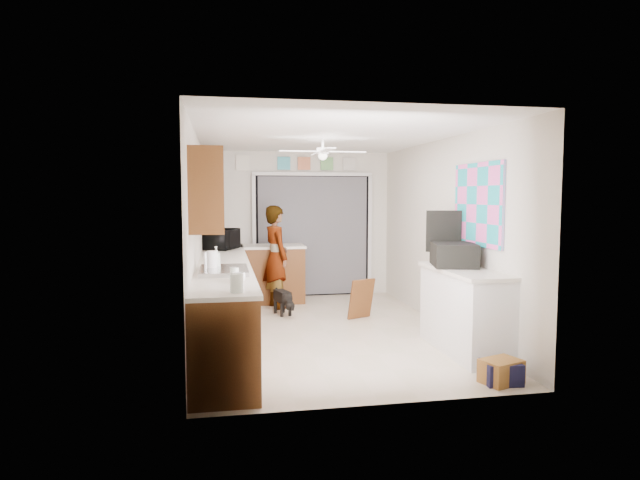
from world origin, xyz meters
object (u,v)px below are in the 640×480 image
navy_crate (501,372)px  cardboard_box (501,371)px  dog (282,301)px  suitcase (454,255)px  cup (239,278)px  man (276,257)px  microwave (222,239)px  soap_bottle (216,258)px  paper_towel_roll (212,261)px

navy_crate → cardboard_box: bearing=0.0°
navy_crate → dog: bearing=117.7°
suitcase → navy_crate: size_ratio=1.87×
cup → suitcase: (2.48, 0.75, 0.08)m
cup → navy_crate: 2.61m
suitcase → man: (-1.80, 2.50, -0.27)m
navy_crate → man: bearing=114.8°
microwave → navy_crate: size_ratio=1.67×
dog → cup: bearing=-120.2°
man → microwave: bearing=80.7°
suitcase → microwave: bearing=152.0°
microwave → navy_crate: bearing=-121.4°
soap_bottle → paper_towel_roll: soap_bottle is taller
man → dog: bearing=168.3°
microwave → man: size_ratio=0.35×
cup → paper_towel_roll: 0.83m
cup → paper_towel_roll: size_ratio=0.55×
man → paper_towel_roll: bearing=143.5°
microwave → paper_towel_roll: size_ratio=2.49×
man → suitcase: bearing=-160.1°
soap_bottle → cardboard_box: size_ratio=0.74×
cup → cardboard_box: (2.41, -0.50, -0.88)m
suitcase → dog: size_ratio=1.22×
paper_towel_roll → suitcase: size_ratio=0.36×
man → dog: size_ratio=3.14×
man → navy_crate: bearing=-171.1°
microwave → soap_bottle: size_ratio=2.12×
paper_towel_roll → navy_crate: size_ratio=0.67×
microwave → suitcase: 3.56m
paper_towel_roll → dog: (0.97, 1.95, -0.85)m
paper_towel_roll → man: man is taller
soap_bottle → cup: bearing=-76.5°
cup → cardboard_box: size_ratio=0.35×
paper_towel_roll → navy_crate: paper_towel_roll is taller
paper_towel_roll → navy_crate: bearing=-25.6°
soap_bottle → suitcase: 2.70m
navy_crate → dog: 3.65m
cup → suitcase: size_ratio=0.20×
paper_towel_roll → suitcase: bearing=-0.6°
cup → suitcase: 2.59m
paper_towel_roll → cardboard_box: 3.10m
suitcase → cardboard_box: bearing=-78.7°
microwave → dog: 1.31m
paper_towel_roll → man: (0.93, 2.47, -0.25)m
paper_towel_roll → man: size_ratio=0.14×
soap_bottle → cup: 0.93m
microwave → soap_bottle: (-0.06, -2.26, -0.02)m
dog → soap_bottle: bearing=-132.4°
soap_bottle → suitcase: suitcase is taller
paper_towel_roll → cardboard_box: (2.67, -1.28, -0.94)m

